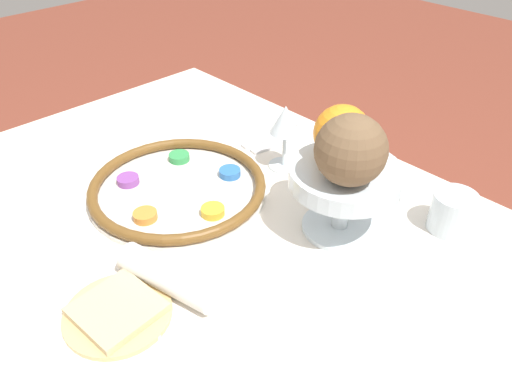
% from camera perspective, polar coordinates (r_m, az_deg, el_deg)
% --- Properties ---
extents(dining_table, '(1.12, 0.81, 0.71)m').
position_cam_1_polar(dining_table, '(1.15, -4.46, -16.60)').
color(dining_table, silver).
rests_on(dining_table, ground_plane).
extents(seder_plate, '(0.33, 0.33, 0.03)m').
position_cam_1_polar(seder_plate, '(0.95, -8.70, 0.62)').
color(seder_plate, silver).
rests_on(seder_plate, dining_table).
extents(wine_glass, '(0.06, 0.06, 0.14)m').
position_cam_1_polar(wine_glass, '(0.97, 3.37, 7.86)').
color(wine_glass, silver).
rests_on(wine_glass, dining_table).
extents(fruit_stand, '(0.18, 0.18, 0.12)m').
position_cam_1_polar(fruit_stand, '(0.82, 10.09, 0.93)').
color(fruit_stand, silver).
rests_on(fruit_stand, dining_table).
extents(orange_fruit, '(0.09, 0.09, 0.09)m').
position_cam_1_polar(orange_fruit, '(0.80, 9.80, 6.63)').
color(orange_fruit, orange).
rests_on(orange_fruit, fruit_stand).
extents(coconut, '(0.11, 0.11, 0.11)m').
position_cam_1_polar(coconut, '(0.74, 10.79, 4.72)').
color(coconut, brown).
rests_on(coconut, fruit_stand).
extents(bread_plate, '(0.15, 0.15, 0.02)m').
position_cam_1_polar(bread_plate, '(0.74, -15.55, -13.05)').
color(bread_plate, tan).
rests_on(bread_plate, dining_table).
extents(napkin_roll, '(0.17, 0.08, 0.05)m').
position_cam_1_polar(napkin_roll, '(0.76, -9.98, -9.53)').
color(napkin_roll, white).
rests_on(napkin_roll, dining_table).
extents(cup_near, '(0.07, 0.07, 0.07)m').
position_cam_1_polar(cup_near, '(0.90, 21.53, -2.16)').
color(cup_near, silver).
rests_on(cup_near, dining_table).
extents(cup_mid, '(0.07, 0.07, 0.07)m').
position_cam_1_polar(cup_mid, '(1.00, 12.45, 3.49)').
color(cup_mid, silver).
rests_on(cup_mid, dining_table).
extents(fork_left, '(0.05, 0.18, 0.01)m').
position_cam_1_polar(fork_left, '(1.12, 2.34, 6.42)').
color(fork_left, silver).
rests_on(fork_left, dining_table).
extents(fork_right, '(0.05, 0.18, 0.01)m').
position_cam_1_polar(fork_right, '(1.11, 3.45, 5.87)').
color(fork_right, silver).
rests_on(fork_right, dining_table).
extents(spoon, '(0.16, 0.08, 0.01)m').
position_cam_1_polar(spoon, '(0.76, -12.87, -11.76)').
color(spoon, silver).
rests_on(spoon, dining_table).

